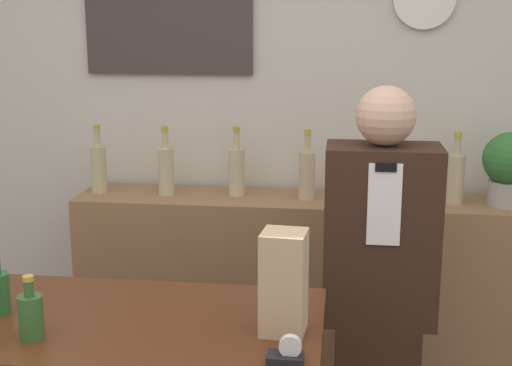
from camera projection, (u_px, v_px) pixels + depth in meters
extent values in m
cube|color=beige|center=(277.00, 115.00, 3.38)|extent=(5.20, 0.06, 2.70)
cube|color=#3B322F|center=(168.00, 17.00, 3.29)|extent=(0.79, 0.02, 0.53)
cube|color=#8E6642|center=(301.00, 303.00, 3.31)|extent=(2.05, 0.37, 1.01)
cube|color=#4D2612|center=(72.00, 323.00, 2.02)|extent=(1.42, 0.60, 0.04)
cube|color=#331E14|center=(381.00, 234.00, 2.52)|extent=(0.40, 0.24, 0.64)
cube|color=white|center=(384.00, 205.00, 2.37)|extent=(0.11, 0.01, 0.28)
cube|color=black|center=(386.00, 168.00, 2.34)|extent=(0.07, 0.01, 0.03)
sphere|color=tan|center=(386.00, 116.00, 2.43)|extent=(0.21, 0.21, 0.21)
cylinder|color=#9E998E|center=(507.00, 193.00, 3.06)|extent=(0.16, 0.16, 0.11)
sphere|color=#2D6B2D|center=(510.00, 159.00, 3.03)|extent=(0.23, 0.23, 0.23)
cube|color=tan|center=(284.00, 283.00, 1.88)|extent=(0.13, 0.13, 0.28)
cube|color=black|center=(285.00, 358.00, 1.74)|extent=(0.09, 0.06, 0.02)
cylinder|color=silver|center=(290.00, 346.00, 1.73)|extent=(0.06, 0.02, 0.06)
cylinder|color=#2D5928|center=(31.00, 317.00, 1.86)|extent=(0.07, 0.07, 0.12)
cylinder|color=#2D5928|center=(29.00, 288.00, 1.84)|extent=(0.02, 0.02, 0.04)
cylinder|color=#B29933|center=(28.00, 278.00, 1.84)|extent=(0.03, 0.03, 0.01)
cylinder|color=tan|center=(99.00, 169.00, 3.29)|extent=(0.07, 0.07, 0.21)
cylinder|color=tan|center=(97.00, 138.00, 3.25)|extent=(0.03, 0.03, 0.08)
cylinder|color=#B29933|center=(97.00, 127.00, 3.24)|extent=(0.03, 0.03, 0.03)
cylinder|color=tan|center=(166.00, 172.00, 3.24)|extent=(0.07, 0.07, 0.21)
cylinder|color=tan|center=(165.00, 140.00, 3.21)|extent=(0.03, 0.03, 0.08)
cylinder|color=#B29933|center=(165.00, 129.00, 3.20)|extent=(0.03, 0.03, 0.03)
cylinder|color=tan|center=(237.00, 172.00, 3.23)|extent=(0.07, 0.07, 0.21)
cylinder|color=tan|center=(236.00, 140.00, 3.19)|extent=(0.03, 0.03, 0.08)
cylinder|color=#B29933|center=(236.00, 129.00, 3.18)|extent=(0.03, 0.03, 0.03)
cylinder|color=tan|center=(307.00, 176.00, 3.15)|extent=(0.07, 0.07, 0.21)
cylinder|color=tan|center=(308.00, 143.00, 3.12)|extent=(0.03, 0.03, 0.08)
cylinder|color=#B29933|center=(308.00, 132.00, 3.11)|extent=(0.03, 0.03, 0.03)
cylinder|color=tan|center=(380.00, 176.00, 3.14)|extent=(0.07, 0.07, 0.21)
cylinder|color=tan|center=(381.00, 144.00, 3.11)|extent=(0.03, 0.03, 0.08)
cylinder|color=#B29933|center=(382.00, 132.00, 3.10)|extent=(0.03, 0.03, 0.03)
cylinder|color=tan|center=(455.00, 180.00, 3.08)|extent=(0.07, 0.07, 0.21)
cylinder|color=tan|center=(457.00, 146.00, 3.05)|extent=(0.03, 0.03, 0.08)
cylinder|color=#B29933|center=(458.00, 135.00, 3.04)|extent=(0.03, 0.03, 0.03)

